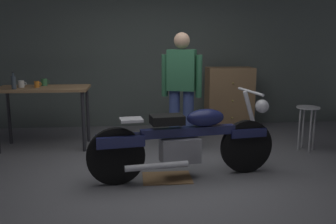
{
  "coord_description": "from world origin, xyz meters",
  "views": [
    {
      "loc": [
        -0.4,
        -3.9,
        1.56
      ],
      "look_at": [
        0.05,
        0.7,
        0.65
      ],
      "focal_mm": 38.94,
      "sensor_mm": 36.0,
      "label": 1
    }
  ],
  "objects_px": {
    "mug_green_speckled": "(44,82)",
    "bottle": "(14,82)",
    "wooden_dresser": "(229,99)",
    "mug_white_ceramic": "(21,84)",
    "person_standing": "(182,87)",
    "shop_stool": "(308,117)",
    "mug_orange_travel": "(37,84)",
    "motorcycle": "(186,140)"
  },
  "relations": [
    {
      "from": "motorcycle",
      "to": "wooden_dresser",
      "type": "xyz_separation_m",
      "value": [
        1.1,
        2.26,
        0.1
      ]
    },
    {
      "from": "shop_stool",
      "to": "mug_white_ceramic",
      "type": "distance_m",
      "value": 4.11
    },
    {
      "from": "shop_stool",
      "to": "mug_green_speckled",
      "type": "relative_size",
      "value": 5.15
    },
    {
      "from": "mug_orange_travel",
      "to": "mug_white_ceramic",
      "type": "xyz_separation_m",
      "value": [
        -0.22,
        0.01,
        0.0
      ]
    },
    {
      "from": "person_standing",
      "to": "mug_white_ceramic",
      "type": "distance_m",
      "value": 2.29
    },
    {
      "from": "shop_stool",
      "to": "mug_white_ceramic",
      "type": "relative_size",
      "value": 5.44
    },
    {
      "from": "person_standing",
      "to": "wooden_dresser",
      "type": "xyz_separation_m",
      "value": [
        1.01,
        1.22,
        -0.38
      ]
    },
    {
      "from": "person_standing",
      "to": "mug_orange_travel",
      "type": "distance_m",
      "value": 2.07
    },
    {
      "from": "motorcycle",
      "to": "bottle",
      "type": "distance_m",
      "value": 2.59
    },
    {
      "from": "mug_orange_travel",
      "to": "bottle",
      "type": "relative_size",
      "value": 0.43
    },
    {
      "from": "mug_green_speckled",
      "to": "mug_orange_travel",
      "type": "relative_size",
      "value": 1.21
    },
    {
      "from": "motorcycle",
      "to": "mug_green_speckled",
      "type": "height_order",
      "value": "mug_green_speckled"
    },
    {
      "from": "wooden_dresser",
      "to": "mug_orange_travel",
      "type": "xyz_separation_m",
      "value": [
        -3.05,
        -0.86,
        0.4
      ]
    },
    {
      "from": "person_standing",
      "to": "bottle",
      "type": "xyz_separation_m",
      "value": [
        -2.31,
        0.18,
        0.07
      ]
    },
    {
      "from": "motorcycle",
      "to": "shop_stool",
      "type": "distance_m",
      "value": 2.09
    },
    {
      "from": "mug_green_speckled",
      "to": "mug_orange_travel",
      "type": "height_order",
      "value": "mug_green_speckled"
    },
    {
      "from": "mug_green_speckled",
      "to": "bottle",
      "type": "distance_m",
      "value": 0.49
    },
    {
      "from": "wooden_dresser",
      "to": "mug_white_ceramic",
      "type": "bearing_deg",
      "value": -165.44
    },
    {
      "from": "shop_stool",
      "to": "bottle",
      "type": "bearing_deg",
      "value": 175.5
    },
    {
      "from": "motorcycle",
      "to": "wooden_dresser",
      "type": "bearing_deg",
      "value": 55.38
    },
    {
      "from": "mug_green_speckled",
      "to": "mug_white_ceramic",
      "type": "xyz_separation_m",
      "value": [
        -0.28,
        -0.18,
        -0.0
      ]
    },
    {
      "from": "mug_green_speckled",
      "to": "mug_white_ceramic",
      "type": "bearing_deg",
      "value": -147.13
    },
    {
      "from": "motorcycle",
      "to": "shop_stool",
      "type": "xyz_separation_m",
      "value": [
        1.88,
        0.9,
        0.05
      ]
    },
    {
      "from": "shop_stool",
      "to": "motorcycle",
      "type": "bearing_deg",
      "value": -154.46
    },
    {
      "from": "motorcycle",
      "to": "mug_green_speckled",
      "type": "relative_size",
      "value": 17.5
    },
    {
      "from": "motorcycle",
      "to": "shop_stool",
      "type": "relative_size",
      "value": 3.4
    },
    {
      "from": "shop_stool",
      "to": "person_standing",
      "type": "bearing_deg",
      "value": 175.6
    },
    {
      "from": "shop_stool",
      "to": "mug_white_ceramic",
      "type": "xyz_separation_m",
      "value": [
        -4.05,
        0.51,
        0.45
      ]
    },
    {
      "from": "shop_stool",
      "to": "mug_green_speckled",
      "type": "height_order",
      "value": "mug_green_speckled"
    },
    {
      "from": "mug_green_speckled",
      "to": "mug_orange_travel",
      "type": "bearing_deg",
      "value": -107.16
    },
    {
      "from": "bottle",
      "to": "mug_orange_travel",
      "type": "bearing_deg",
      "value": 33.45
    },
    {
      "from": "motorcycle",
      "to": "mug_orange_travel",
      "type": "bearing_deg",
      "value": 135.83
    },
    {
      "from": "bottle",
      "to": "mug_green_speckled",
      "type": "bearing_deg",
      "value": 48.49
    },
    {
      "from": "person_standing",
      "to": "wooden_dresser",
      "type": "relative_size",
      "value": 1.52
    },
    {
      "from": "motorcycle",
      "to": "mug_white_ceramic",
      "type": "distance_m",
      "value": 2.64
    },
    {
      "from": "mug_green_speckled",
      "to": "mug_orange_travel",
      "type": "distance_m",
      "value": 0.2
    },
    {
      "from": "mug_orange_travel",
      "to": "bottle",
      "type": "distance_m",
      "value": 0.32
    },
    {
      "from": "shop_stool",
      "to": "bottle",
      "type": "relative_size",
      "value": 2.66
    },
    {
      "from": "person_standing",
      "to": "shop_stool",
      "type": "distance_m",
      "value": 1.85
    },
    {
      "from": "shop_stool",
      "to": "mug_white_ceramic",
      "type": "bearing_deg",
      "value": 172.85
    },
    {
      "from": "shop_stool",
      "to": "wooden_dresser",
      "type": "relative_size",
      "value": 0.58
    },
    {
      "from": "wooden_dresser",
      "to": "mug_white_ceramic",
      "type": "height_order",
      "value": "wooden_dresser"
    }
  ]
}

